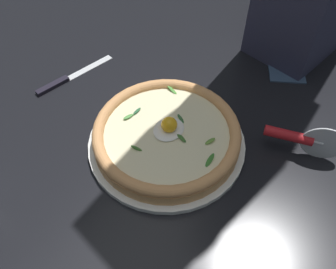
% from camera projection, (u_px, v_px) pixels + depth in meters
% --- Properties ---
extents(ground_plane, '(2.40, 2.40, 0.03)m').
position_uv_depth(ground_plane, '(167.00, 148.00, 0.77)').
color(ground_plane, black).
rests_on(ground_plane, ground).
extents(pizza_plate, '(0.34, 0.34, 0.01)m').
position_uv_depth(pizza_plate, '(168.00, 142.00, 0.75)').
color(pizza_plate, white).
rests_on(pizza_plate, ground).
extents(pizza, '(0.31, 0.31, 0.06)m').
position_uv_depth(pizza, '(168.00, 134.00, 0.73)').
color(pizza, '#E2A060').
rests_on(pizza, pizza_plate).
extents(pizza_cutter, '(0.08, 0.15, 0.09)m').
position_uv_depth(pizza_cutter, '(300.00, 138.00, 0.71)').
color(pizza_cutter, silver).
rests_on(pizza_cutter, ground).
extents(table_knife, '(0.22, 0.04, 0.01)m').
position_uv_depth(table_knife, '(64.00, 80.00, 0.88)').
color(table_knife, silver).
rests_on(table_knife, ground).
extents(folded_napkin, '(0.17, 0.15, 0.01)m').
position_uv_depth(folded_napkin, '(285.00, 64.00, 0.92)').
color(folded_napkin, '#314663').
rests_on(folded_napkin, ground).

